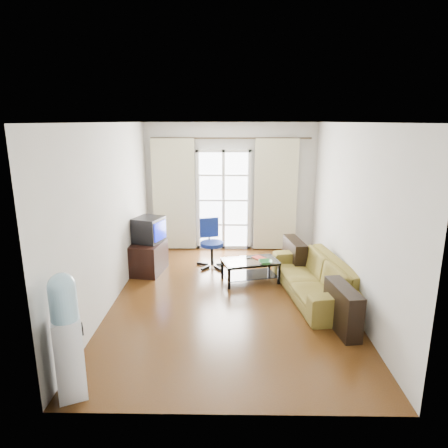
{
  "coord_description": "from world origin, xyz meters",
  "views": [
    {
      "loc": [
        -0.0,
        -5.83,
        2.72
      ],
      "look_at": [
        -0.1,
        0.35,
        1.12
      ],
      "focal_mm": 32.0,
      "sensor_mm": 36.0,
      "label": 1
    }
  ],
  "objects_px": {
    "crt_tv": "(148,230)",
    "task_chair": "(212,253)",
    "tv_stand": "(148,257)",
    "sofa": "(315,278)",
    "coffee_table": "(250,268)",
    "water_cooler": "(67,334)"
  },
  "relations": [
    {
      "from": "task_chair",
      "to": "water_cooler",
      "type": "relative_size",
      "value": 0.69
    },
    {
      "from": "crt_tv",
      "to": "task_chair",
      "type": "xyz_separation_m",
      "value": [
        1.15,
        0.26,
        -0.53
      ]
    },
    {
      "from": "sofa",
      "to": "crt_tv",
      "type": "height_order",
      "value": "crt_tv"
    },
    {
      "from": "coffee_table",
      "to": "task_chair",
      "type": "distance_m",
      "value": 1.03
    },
    {
      "from": "sofa",
      "to": "crt_tv",
      "type": "bearing_deg",
      "value": -118.97
    },
    {
      "from": "sofa",
      "to": "crt_tv",
      "type": "relative_size",
      "value": 3.58
    },
    {
      "from": "crt_tv",
      "to": "tv_stand",
      "type": "bearing_deg",
      "value": -71.97
    },
    {
      "from": "sofa",
      "to": "tv_stand",
      "type": "bearing_deg",
      "value": -117.66
    },
    {
      "from": "sofa",
      "to": "coffee_table",
      "type": "bearing_deg",
      "value": -128.75
    },
    {
      "from": "task_chair",
      "to": "water_cooler",
      "type": "xyz_separation_m",
      "value": [
        -1.24,
        -3.79,
        0.43
      ]
    },
    {
      "from": "water_cooler",
      "to": "tv_stand",
      "type": "bearing_deg",
      "value": 63.8
    },
    {
      "from": "tv_stand",
      "to": "coffee_table",
      "type": "bearing_deg",
      "value": -3.24
    },
    {
      "from": "task_chair",
      "to": "tv_stand",
      "type": "bearing_deg",
      "value": 178.72
    },
    {
      "from": "coffee_table",
      "to": "crt_tv",
      "type": "xyz_separation_m",
      "value": [
        -1.85,
        0.49,
        0.55
      ]
    },
    {
      "from": "coffee_table",
      "to": "water_cooler",
      "type": "distance_m",
      "value": 3.64
    },
    {
      "from": "coffee_table",
      "to": "tv_stand",
      "type": "distance_m",
      "value": 1.9
    },
    {
      "from": "tv_stand",
      "to": "crt_tv",
      "type": "bearing_deg",
      "value": 97.75
    },
    {
      "from": "sofa",
      "to": "task_chair",
      "type": "xyz_separation_m",
      "value": [
        -1.7,
        1.34,
        -0.04
      ]
    },
    {
      "from": "sofa",
      "to": "tv_stand",
      "type": "height_order",
      "value": "sofa"
    },
    {
      "from": "sofa",
      "to": "task_chair",
      "type": "relative_size",
      "value": 2.43
    },
    {
      "from": "tv_stand",
      "to": "water_cooler",
      "type": "distance_m",
      "value": 3.48
    },
    {
      "from": "coffee_table",
      "to": "crt_tv",
      "type": "relative_size",
      "value": 1.69
    }
  ]
}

